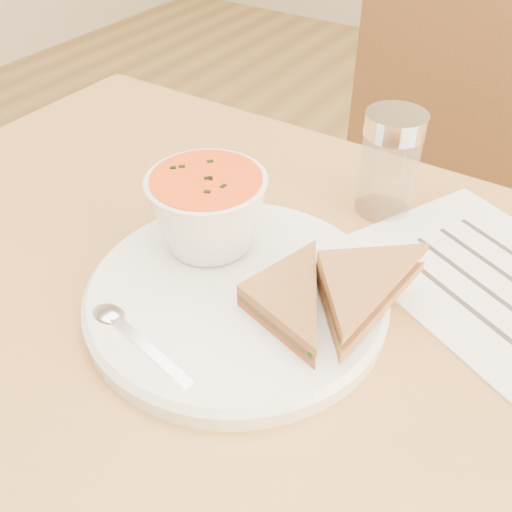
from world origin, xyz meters
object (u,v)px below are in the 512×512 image
Objects in this scene: soup_bowl at (208,214)px; condiment_shaker at (389,164)px; plate at (237,296)px; dining_table at (240,479)px; chair_far at (362,243)px.

condiment_shaker is (0.12, 0.19, 0.00)m from soup_bowl.
condiment_shaker is at bearing 76.52° from plate.
dining_table is 0.44m from soup_bowl.
soup_bowl is at bearing -121.77° from condiment_shaker.
soup_bowl is (-0.05, 0.03, 0.43)m from dining_table.
plate is 2.44× the size of soup_bowl.
plate is (0.06, -0.51, 0.30)m from chair_far.
soup_bowl reaches higher than plate.
soup_bowl is at bearing 146.78° from plate.
dining_table is 0.38m from plate.
plate reaches higher than dining_table.
chair_far reaches higher than dining_table.
condiment_shaker is (0.07, 0.22, 0.44)m from dining_table.
dining_table is 8.01× the size of condiment_shaker.
chair_far is 0.58m from soup_bowl.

